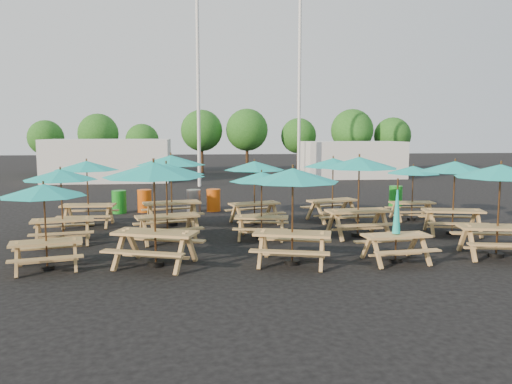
{
  "coord_description": "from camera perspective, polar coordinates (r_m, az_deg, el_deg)",
  "views": [
    {
      "loc": [
        -2.05,
        -16.2,
        3.21
      ],
      "look_at": [
        0.0,
        1.5,
        1.1
      ],
      "focal_mm": 35.0,
      "sensor_mm": 36.0,
      "label": 1
    }
  ],
  "objects": [
    {
      "name": "picnic_unit_5",
      "position": [
        17.47,
        -9.7,
        3.2
      ],
      "size": [
        2.81,
        2.81,
        2.48
      ],
      "rotation": [
        0.0,
        0.0,
        0.22
      ],
      "color": "tan",
      "rests_on": "ground"
    },
    {
      "name": "picnic_unit_7",
      "position": [
        15.02,
        0.64,
        1.36
      ],
      "size": [
        2.33,
        2.33,
        2.07
      ],
      "rotation": [
        0.0,
        0.0,
        -0.2
      ],
      "color": "tan",
      "rests_on": "ground"
    },
    {
      "name": "tree_0",
      "position": [
        43.16,
        -22.89,
        5.73
      ],
      "size": [
        2.8,
        2.8,
        4.24
      ],
      "color": "#382314",
      "rests_on": "ground"
    },
    {
      "name": "picnic_unit_3",
      "position": [
        12.1,
        -11.6,
        1.9
      ],
      "size": [
        3.1,
        3.1,
        2.54
      ],
      "rotation": [
        0.0,
        0.0,
        -0.34
      ],
      "color": "tan",
      "rests_on": "ground"
    },
    {
      "name": "tree_6",
      "position": [
        40.98,
        10.93,
        6.94
      ],
      "size": [
        3.38,
        3.38,
        5.13
      ],
      "color": "#382314",
      "rests_on": "ground"
    },
    {
      "name": "picnic_unit_10",
      "position": [
        15.67,
        11.71,
        2.86
      ],
      "size": [
        2.61,
        2.61,
        2.51
      ],
      "rotation": [
        0.0,
        0.0,
        0.09
      ],
      "color": "tan",
      "rests_on": "ground"
    },
    {
      "name": "picnic_unit_8",
      "position": [
        17.54,
        -0.18,
        2.66
      ],
      "size": [
        2.66,
        2.66,
        2.25
      ],
      "rotation": [
        0.0,
        0.0,
        0.28
      ],
      "color": "tan",
      "rests_on": "ground"
    },
    {
      "name": "picnic_unit_4",
      "position": [
        14.91,
        -10.21,
        2.13
      ],
      "size": [
        2.75,
        2.75,
        2.34
      ],
      "rotation": [
        0.0,
        0.0,
        0.27
      ],
      "color": "tan",
      "rests_on": "ground"
    },
    {
      "name": "mast_0",
      "position": [
        30.33,
        -6.62,
        11.99
      ],
      "size": [
        0.2,
        0.2,
        12.0
      ],
      "primitive_type": "cylinder",
      "color": "silver",
      "rests_on": "ground"
    },
    {
      "name": "tree_5",
      "position": [
        41.7,
        4.88,
        6.41
      ],
      "size": [
        2.94,
        2.94,
        4.45
      ],
      "color": "#382314",
      "rests_on": "ground"
    },
    {
      "name": "event_tent_0",
      "position": [
        34.76,
        -16.48,
        3.5
      ],
      "size": [
        8.0,
        4.0,
        2.8
      ],
      "primitive_type": "cube",
      "color": "silver",
      "rests_on": "ground"
    },
    {
      "name": "tree_3",
      "position": [
        40.92,
        -6.23,
        6.99
      ],
      "size": [
        3.36,
        3.36,
        5.09
      ],
      "color": "#382314",
      "rests_on": "ground"
    },
    {
      "name": "picnic_unit_6",
      "position": [
        12.07,
        4.22,
        1.37
      ],
      "size": [
        2.83,
        2.83,
        2.39
      ],
      "rotation": [
        0.0,
        0.0,
        -0.29
      ],
      "color": "tan",
      "rests_on": "ground"
    },
    {
      "name": "picnic_unit_11",
      "position": [
        18.39,
        8.8,
        2.98
      ],
      "size": [
        2.8,
        2.8,
        2.33
      ],
      "rotation": [
        0.0,
        0.0,
        0.31
      ],
      "color": "tan",
      "rests_on": "ground"
    },
    {
      "name": "tree_2",
      "position": [
        40.09,
        -12.88,
        5.75
      ],
      "size": [
        2.59,
        2.59,
        3.93
      ],
      "color": "#382314",
      "rests_on": "ground"
    },
    {
      "name": "waste_bin_2",
      "position": [
        20.54,
        -7.13,
        -1.0
      ],
      "size": [
        0.57,
        0.57,
        0.91
      ],
      "primitive_type": "cylinder",
      "color": "gray",
      "rests_on": "ground"
    },
    {
      "name": "event_tent_1",
      "position": [
        36.94,
        10.84,
        3.67
      ],
      "size": [
        7.0,
        4.0,
        2.6
      ],
      "primitive_type": "cube",
      "color": "silver",
      "rests_on": "ground"
    },
    {
      "name": "picnic_unit_1",
      "position": [
        15.36,
        -21.42,
        1.44
      ],
      "size": [
        2.45,
        2.45,
        2.2
      ],
      "rotation": [
        0.0,
        0.0,
        0.18
      ],
      "color": "tan",
      "rests_on": "ground"
    },
    {
      "name": "waste_bin_1",
      "position": [
        20.87,
        -12.62,
        -0.99
      ],
      "size": [
        0.57,
        0.57,
        0.91
      ],
      "primitive_type": "cylinder",
      "color": "#D2510C",
      "rests_on": "ground"
    },
    {
      "name": "tree_7",
      "position": [
        42.14,
        15.33,
        6.22
      ],
      "size": [
        2.95,
        2.95,
        4.48
      ],
      "color": "#382314",
      "rests_on": "ground"
    },
    {
      "name": "waste_bin_3",
      "position": [
        20.64,
        -4.88,
        -0.93
      ],
      "size": [
        0.57,
        0.57,
        0.91
      ],
      "primitive_type": "cylinder",
      "color": "#D2510C",
      "rests_on": "ground"
    },
    {
      "name": "picnic_unit_13",
      "position": [
        16.9,
        21.78,
        2.33
      ],
      "size": [
        2.69,
        2.69,
        2.35
      ],
      "rotation": [
        0.0,
        0.0,
        -0.23
      ],
      "color": "tan",
      "rests_on": "ground"
    },
    {
      "name": "picnic_unit_0",
      "position": [
        12.59,
        -23.09,
        -0.26
      ],
      "size": [
        2.38,
        2.38,
        2.06
      ],
      "rotation": [
        0.0,
        0.0,
        0.24
      ],
      "color": "tan",
      "rests_on": "ground"
    },
    {
      "name": "tree_1",
      "position": [
        40.83,
        -17.57,
        6.36
      ],
      "size": [
        3.11,
        3.11,
        4.72
      ],
      "color": "#382314",
      "rests_on": "ground"
    },
    {
      "name": "ground",
      "position": [
        16.64,
        0.59,
        -4.37
      ],
      "size": [
        120.0,
        120.0,
        0.0
      ],
      "primitive_type": "plane",
      "color": "black",
      "rests_on": "ground"
    },
    {
      "name": "waste_bin_0",
      "position": [
        20.8,
        -15.36,
        -1.09
      ],
      "size": [
        0.57,
        0.57,
        0.91
      ],
      "primitive_type": "cylinder",
      "color": "#17831E",
      "rests_on": "ground"
    },
    {
      "name": "waste_bin_4",
      "position": [
        22.65,
        15.67,
        -0.48
      ],
      "size": [
        0.57,
        0.57,
        0.91
      ],
      "primitive_type": "cylinder",
      "color": "#17831E",
      "rests_on": "ground"
    },
    {
      "name": "picnic_unit_14",
      "position": [
        19.19,
        17.52,
        2.13
      ],
      "size": [
        1.99,
        1.99,
        2.03
      ],
      "rotation": [
        0.0,
        0.0,
        -0.03
      ],
      "color": "tan",
      "rests_on": "ground"
    },
    {
      "name": "picnic_unit_9",
      "position": [
        12.89,
        15.74,
        -3.99
      ],
      "size": [
        1.78,
        1.59,
        2.11
      ],
      "rotation": [
        0.0,
        0.0,
        0.1
      ],
      "color": "tan",
      "rests_on": "ground"
    },
    {
      "name": "mast_1",
      "position": [
        32.97,
        4.98,
        11.59
      ],
      "size": [
        0.2,
        0.2,
        12.0
      ],
      "primitive_type": "cylinder",
      "color": "silver",
      "rests_on": "ground"
    },
    {
      "name": "tree_4",
      "position": [
        40.65,
        -1.03,
        7.11
      ],
      "size": [
        3.41,
        3.41,
        5.17
      ],
      "color": "#382314",
      "rests_on": "ground"
    },
    {
      "name": "picnic_unit_2",
      "position": [
        18.0,
        -18.78,
        2.52
      ],
      "size": [
        2.25,
        2.25,
        2.29
      ],
      "rotation": [
        0.0,
        0.0,
        -0.03
      ],
      "color": "tan",
      "rests_on": "ground"
    },
    {
      "name": "picnic_unit_12",
      "position": [
        14.21,
        26.16,
        1.68
      ],
      "size": [
        2.74,
        2.74,
        2.44
      ],
      "rotation": [
        0.0,
        0.0,
        -0.19
      ],
      "color": "tan",
      "rests_on": "ground"
    }
  ]
}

